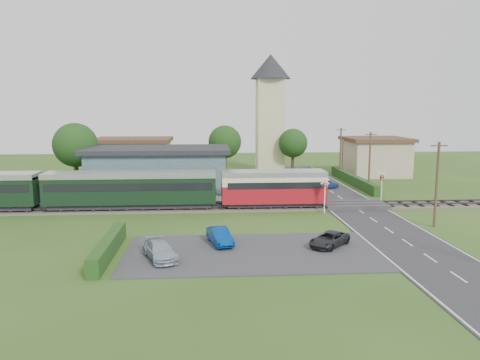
{
  "coord_description": "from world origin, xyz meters",
  "views": [
    {
      "loc": [
        -4.34,
        -42.34,
        9.66
      ],
      "look_at": [
        -1.17,
        4.0,
        2.54
      ],
      "focal_mm": 35.0,
      "sensor_mm": 36.0,
      "label": 1
    }
  ],
  "objects": [
    {
      "name": "house_west",
      "position": [
        -15.0,
        25.0,
        2.79
      ],
      "size": [
        10.8,
        8.8,
        5.5
      ],
      "color": "tan",
      "rests_on": "ground"
    },
    {
      "name": "station_building",
      "position": [
        -10.0,
        10.99,
        2.69
      ],
      "size": [
        16.0,
        9.0,
        5.3
      ],
      "color": "#37555D",
      "rests_on": "ground"
    },
    {
      "name": "road",
      "position": [
        10.0,
        0.0,
        0.03
      ],
      "size": [
        6.0,
        70.0,
        0.05
      ],
      "primitive_type": "cube",
      "color": "#28282B",
      "rests_on": "ground"
    },
    {
      "name": "pedestrian_near",
      "position": [
        -3.79,
        5.45,
        1.23
      ],
      "size": [
        0.64,
        0.49,
        1.56
      ],
      "primitive_type": "imported",
      "rotation": [
        0.0,
        0.0,
        2.91
      ],
      "color": "gray",
      "rests_on": "platform"
    },
    {
      "name": "house_east",
      "position": [
        20.0,
        24.0,
        2.8
      ],
      "size": [
        8.8,
        8.8,
        5.5
      ],
      "color": "tan",
      "rests_on": "ground"
    },
    {
      "name": "car_on_road",
      "position": [
        9.94,
        12.71,
        0.58
      ],
      "size": [
        3.35,
        2.42,
        1.06
      ],
      "primitive_type": "imported",
      "rotation": [
        0.0,
        0.0,
        2.0
      ],
      "color": "#284691",
      "rests_on": "road"
    },
    {
      "name": "crossing_signal_near",
      "position": [
        6.4,
        -0.41,
        2.14
      ],
      "size": [
        0.84,
        0.28,
        3.28
      ],
      "color": "silver",
      "rests_on": "ground"
    },
    {
      "name": "crossing_deck",
      "position": [
        10.0,
        2.0,
        0.23
      ],
      "size": [
        6.2,
        3.4,
        0.45
      ],
      "primitive_type": "cube",
      "color": "#333335",
      "rests_on": "ground"
    },
    {
      "name": "hedge_roadside",
      "position": [
        14.2,
        16.0,
        0.6
      ],
      "size": [
        0.8,
        18.0,
        1.2
      ],
      "primitive_type": "cube",
      "color": "#193814",
      "rests_on": "ground"
    },
    {
      "name": "church_tower",
      "position": [
        5.0,
        28.0,
        10.23
      ],
      "size": [
        6.0,
        6.0,
        17.6
      ],
      "color": "beige",
      "rests_on": "ground"
    },
    {
      "name": "tree_a",
      "position": [
        -20.0,
        14.0,
        5.38
      ],
      "size": [
        5.2,
        5.2,
        8.0
      ],
      "color": "#332316",
      "rests_on": "ground"
    },
    {
      "name": "utility_pole_d",
      "position": [
        14.2,
        22.0,
        3.63
      ],
      "size": [
        1.4,
        0.22,
        7.0
      ],
      "color": "#473321",
      "rests_on": "ground"
    },
    {
      "name": "car_park_dark",
      "position": [
        4.08,
        -11.06,
        0.58
      ],
      "size": [
        3.67,
        3.74,
        1.0
      ],
      "primitive_type": "imported",
      "rotation": [
        0.0,
        0.0,
        -0.76
      ],
      "color": "#232327",
      "rests_on": "car_park"
    },
    {
      "name": "train",
      "position": [
        -14.85,
        2.0,
        2.18
      ],
      "size": [
        43.2,
        2.9,
        3.4
      ],
      "color": "#232328",
      "rests_on": "ground"
    },
    {
      "name": "streetlamp_east",
      "position": [
        16.0,
        27.0,
        3.04
      ],
      "size": [
        0.3,
        0.3,
        5.15
      ],
      "color": "#3F3F47",
      "rests_on": "ground"
    },
    {
      "name": "crossing_signal_far",
      "position": [
        13.6,
        4.39,
        2.14
      ],
      "size": [
        0.84,
        0.28,
        3.28
      ],
      "color": "silver",
      "rests_on": "ground"
    },
    {
      "name": "platform",
      "position": [
        -10.0,
        5.2,
        0.23
      ],
      "size": [
        30.0,
        3.0,
        0.45
      ],
      "primitive_type": "cube",
      "color": "gray",
      "rests_on": "ground"
    },
    {
      "name": "tree_b",
      "position": [
        -2.0,
        23.0,
        5.02
      ],
      "size": [
        4.6,
        4.6,
        7.34
      ],
      "color": "#332316",
      "rests_on": "ground"
    },
    {
      "name": "railway_track",
      "position": [
        0.0,
        2.0,
        0.11
      ],
      "size": [
        76.0,
        3.2,
        0.49
      ],
      "color": "#4C443D",
      "rests_on": "ground"
    },
    {
      "name": "streetlamp_west",
      "position": [
        -22.0,
        20.0,
        3.04
      ],
      "size": [
        0.3,
        0.3,
        5.15
      ],
      "color": "#3F3F47",
      "rests_on": "ground"
    },
    {
      "name": "ground",
      "position": [
        0.0,
        0.0,
        0.0
      ],
      "size": [
        120.0,
        120.0,
        0.0
      ],
      "primitive_type": "plane",
      "color": "#2D4C19"
    },
    {
      "name": "tree_c",
      "position": [
        8.0,
        25.0,
        4.65
      ],
      "size": [
        4.2,
        4.2,
        6.78
      ],
      "color": "#332316",
      "rests_on": "ground"
    },
    {
      "name": "utility_pole_c",
      "position": [
        14.2,
        10.0,
        3.63
      ],
      "size": [
        1.4,
        0.22,
        7.0
      ],
      "color": "#473321",
      "rests_on": "ground"
    },
    {
      "name": "hedge_station",
      "position": [
        -10.0,
        15.5,
        0.65
      ],
      "size": [
        22.0,
        0.8,
        1.3
      ],
      "primitive_type": "cube",
      "color": "#193814",
      "rests_on": "ground"
    },
    {
      "name": "utility_pole_b",
      "position": [
        14.2,
        -6.0,
        3.63
      ],
      "size": [
        1.4,
        0.22,
        7.0
      ],
      "color": "#473321",
      "rests_on": "ground"
    },
    {
      "name": "car_park_blue",
      "position": [
        -3.57,
        -9.98,
        0.66
      ],
      "size": [
        2.02,
        3.69,
        1.15
      ],
      "primitive_type": "imported",
      "rotation": [
        0.0,
        0.0,
        0.24
      ],
      "color": "navy",
      "rests_on": "car_park"
    },
    {
      "name": "equipment_hut",
      "position": [
        -18.0,
        5.2,
        1.75
      ],
      "size": [
        2.3,
        2.3,
        2.55
      ],
      "color": "beige",
      "rests_on": "platform"
    },
    {
      "name": "hedge_carpark",
      "position": [
        -11.0,
        -12.0,
        0.6
      ],
      "size": [
        0.8,
        9.0,
        1.2
      ],
      "primitive_type": "cube",
      "color": "#193814",
      "rests_on": "ground"
    },
    {
      "name": "car_park",
      "position": [
        -1.5,
        -12.0,
        0.04
      ],
      "size": [
        17.0,
        9.0,
        0.08
      ],
      "primitive_type": "cube",
      "color": "#333335",
      "rests_on": "ground"
    },
    {
      "name": "car_park_silver",
      "position": [
        -7.5,
        -13.08,
        0.65
      ],
      "size": [
        2.84,
        4.2,
        1.13
      ],
      "primitive_type": "imported",
      "rotation": [
        0.0,
        0.0,
        0.36
      ],
      "color": "#A1B0C1",
      "rests_on": "car_park"
    },
    {
      "name": "pedestrian_far",
      "position": [
        -16.46,
        4.95,
        1.33
      ],
      "size": [
        0.72,
        0.9,
        1.77
      ],
      "primitive_type": "imported",
      "rotation": [
        0.0,
        0.0,
        1.5
      ],
      "color": "gray",
      "rests_on": "platform"
    }
  ]
}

